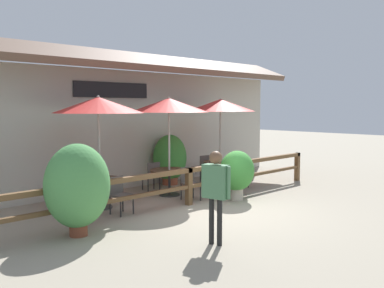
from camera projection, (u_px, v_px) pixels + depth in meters
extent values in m
plane|color=#9E937F|center=(219.00, 212.00, 10.22)|extent=(60.00, 60.00, 0.00)
cube|color=#BCB7A8|center=(117.00, 130.00, 13.04)|extent=(14.00, 0.40, 3.60)
cube|color=brown|center=(127.00, 60.00, 12.46)|extent=(14.28, 1.48, 0.70)
cube|color=black|center=(112.00, 90.00, 12.56)|extent=(2.54, 0.04, 0.45)
cube|color=brown|center=(189.00, 170.00, 10.88)|extent=(10.40, 0.14, 0.11)
cube|color=brown|center=(189.00, 187.00, 10.92)|extent=(10.40, 0.10, 0.09)
cube|color=brown|center=(189.00, 187.00, 10.92)|extent=(0.14, 0.14, 0.95)
cube|color=brown|center=(297.00, 167.00, 14.51)|extent=(0.14, 0.14, 0.95)
cylinder|color=#B7B2A8|center=(99.00, 160.00, 10.52)|extent=(0.06, 0.06, 2.42)
cone|color=red|center=(98.00, 105.00, 10.41)|extent=(2.22, 2.22, 0.39)
sphere|color=#B2ADA3|center=(98.00, 97.00, 10.39)|extent=(0.07, 0.07, 0.07)
cylinder|color=#4C3826|center=(100.00, 180.00, 10.57)|extent=(1.10, 1.10, 0.05)
cylinder|color=#333333|center=(100.00, 194.00, 10.60)|extent=(0.07, 0.07, 0.69)
cylinder|color=#333333|center=(100.00, 207.00, 10.63)|extent=(0.60, 0.60, 0.03)
cube|color=#514C47|center=(122.00, 195.00, 9.98)|extent=(0.45, 0.45, 0.05)
cube|color=#514C47|center=(116.00, 185.00, 10.08)|extent=(0.40, 0.07, 0.40)
cylinder|color=#2D2D2D|center=(121.00, 208.00, 9.73)|extent=(0.04, 0.04, 0.42)
cylinder|color=#2D2D2D|center=(133.00, 205.00, 10.02)|extent=(0.04, 0.04, 0.42)
cylinder|color=#2D2D2D|center=(110.00, 205.00, 9.98)|extent=(0.04, 0.04, 0.42)
cylinder|color=#2D2D2D|center=(123.00, 203.00, 10.27)|extent=(0.04, 0.04, 0.42)
cube|color=#514C47|center=(84.00, 185.00, 11.28)|extent=(0.42, 0.42, 0.05)
cube|color=#514C47|center=(88.00, 177.00, 11.12)|extent=(0.40, 0.04, 0.40)
cylinder|color=#2D2D2D|center=(87.00, 192.00, 11.56)|extent=(0.04, 0.04, 0.42)
cylinder|color=#2D2D2D|center=(74.00, 194.00, 11.30)|extent=(0.04, 0.04, 0.42)
cylinder|color=#2D2D2D|center=(94.00, 194.00, 11.29)|extent=(0.04, 0.04, 0.42)
cylinder|color=#2D2D2D|center=(82.00, 196.00, 11.03)|extent=(0.04, 0.04, 0.42)
cylinder|color=#B7B2A8|center=(169.00, 153.00, 12.04)|extent=(0.06, 0.06, 2.42)
cone|color=red|center=(169.00, 105.00, 11.92)|extent=(2.22, 2.22, 0.39)
sphere|color=#B2ADA3|center=(169.00, 98.00, 11.90)|extent=(0.07, 0.07, 0.07)
cylinder|color=#4C3826|center=(169.00, 170.00, 12.09)|extent=(1.10, 1.10, 0.05)
cylinder|color=#333333|center=(169.00, 183.00, 12.12)|extent=(0.07, 0.07, 0.69)
cylinder|color=#333333|center=(169.00, 195.00, 12.15)|extent=(0.60, 0.60, 0.03)
cube|color=#514C47|center=(191.00, 184.00, 11.47)|extent=(0.51, 0.51, 0.05)
cube|color=#514C47|center=(187.00, 174.00, 11.61)|extent=(0.40, 0.13, 0.40)
cylinder|color=#2D2D2D|center=(188.00, 194.00, 11.23)|extent=(0.04, 0.04, 0.42)
cylinder|color=#2D2D2D|center=(200.00, 193.00, 11.43)|extent=(0.04, 0.04, 0.42)
cylinder|color=#2D2D2D|center=(181.00, 192.00, 11.56)|extent=(0.04, 0.04, 0.42)
cylinder|color=#2D2D2D|center=(193.00, 190.00, 11.75)|extent=(0.04, 0.04, 0.42)
cube|color=#514C47|center=(151.00, 176.00, 12.77)|extent=(0.50, 0.50, 0.05)
cube|color=#514C47|center=(154.00, 169.00, 12.59)|extent=(0.40, 0.12, 0.40)
cylinder|color=#2D2D2D|center=(154.00, 182.00, 13.05)|extent=(0.04, 0.04, 0.42)
cylinder|color=#2D2D2D|center=(143.00, 183.00, 12.85)|extent=(0.04, 0.04, 0.42)
cylinder|color=#2D2D2D|center=(160.00, 184.00, 12.73)|extent=(0.04, 0.04, 0.42)
cylinder|color=#2D2D2D|center=(148.00, 185.00, 12.53)|extent=(0.04, 0.04, 0.42)
cylinder|color=#B7B2A8|center=(220.00, 147.00, 13.80)|extent=(0.06, 0.06, 2.42)
cone|color=red|center=(221.00, 105.00, 13.68)|extent=(2.22, 2.22, 0.39)
sphere|color=#B2ADA3|center=(221.00, 99.00, 13.67)|extent=(0.07, 0.07, 0.07)
cylinder|color=#4C3826|center=(220.00, 162.00, 13.85)|extent=(1.10, 1.10, 0.05)
cylinder|color=#333333|center=(220.00, 173.00, 13.88)|extent=(0.07, 0.07, 0.69)
cylinder|color=#333333|center=(220.00, 183.00, 13.91)|extent=(0.60, 0.60, 0.03)
cube|color=#514C47|center=(240.00, 174.00, 13.19)|extent=(0.51, 0.51, 0.05)
cube|color=#514C47|center=(235.00, 166.00, 13.27)|extent=(0.40, 0.13, 0.40)
cylinder|color=#2D2D2D|center=(243.00, 183.00, 12.95)|extent=(0.04, 0.04, 0.42)
cylinder|color=#2D2D2D|center=(248.00, 181.00, 13.27)|extent=(0.04, 0.04, 0.42)
cylinder|color=#2D2D2D|center=(232.00, 182.00, 13.15)|extent=(0.04, 0.04, 0.42)
cylinder|color=#2D2D2D|center=(237.00, 180.00, 13.47)|extent=(0.04, 0.04, 0.42)
cube|color=#514C47|center=(201.00, 167.00, 14.52)|extent=(0.46, 0.46, 0.05)
cube|color=#514C47|center=(205.00, 161.00, 14.35)|extent=(0.40, 0.07, 0.40)
cylinder|color=#2D2D2D|center=(202.00, 173.00, 14.80)|extent=(0.04, 0.04, 0.42)
cylinder|color=#2D2D2D|center=(193.00, 174.00, 14.56)|extent=(0.04, 0.04, 0.42)
cylinder|color=#2D2D2D|center=(209.00, 174.00, 14.51)|extent=(0.04, 0.04, 0.42)
cylinder|color=#2D2D2D|center=(200.00, 176.00, 14.27)|extent=(0.04, 0.04, 0.42)
cylinder|color=brown|center=(78.00, 228.00, 8.35)|extent=(0.35, 0.35, 0.29)
cylinder|color=brown|center=(78.00, 222.00, 8.33)|extent=(0.38, 0.38, 0.04)
ellipsoid|color=#4C934C|center=(77.00, 186.00, 8.27)|extent=(1.30, 1.17, 1.64)
cylinder|color=#B7AD99|center=(237.00, 194.00, 11.51)|extent=(0.34, 0.34, 0.34)
cylinder|color=#B7AD99|center=(237.00, 188.00, 11.50)|extent=(0.37, 0.37, 0.04)
ellipsoid|color=#3D8E38|center=(237.00, 171.00, 11.46)|extent=(0.99, 0.89, 1.08)
cylinder|color=#9E4C33|center=(170.00, 181.00, 13.83)|extent=(0.49, 0.49, 0.24)
cylinder|color=#9E4C33|center=(170.00, 178.00, 13.82)|extent=(0.53, 0.53, 0.04)
ellipsoid|color=#3D8E38|center=(170.00, 158.00, 13.76)|extent=(1.13, 1.01, 1.49)
cylinder|color=black|center=(212.00, 221.00, 7.83)|extent=(0.10, 0.10, 0.86)
cylinder|color=black|center=(220.00, 222.00, 7.74)|extent=(0.10, 0.10, 0.86)
cube|color=#4C7F56|center=(216.00, 181.00, 7.72)|extent=(0.30, 0.50, 0.61)
cylinder|color=#4C7F56|center=(203.00, 180.00, 7.87)|extent=(0.08, 0.08, 0.58)
cylinder|color=#4C7F56|center=(228.00, 183.00, 7.57)|extent=(0.08, 0.08, 0.58)
sphere|color=brown|center=(216.00, 158.00, 7.68)|extent=(0.23, 0.23, 0.23)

